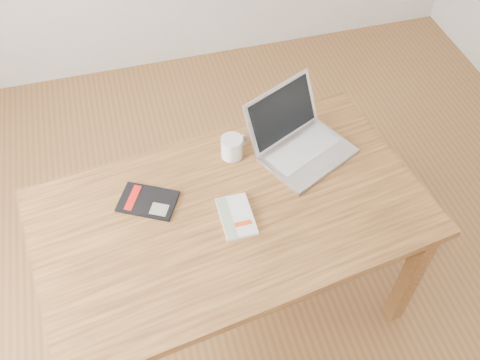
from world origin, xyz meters
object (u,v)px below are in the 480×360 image
object	(u,v)px
desk	(232,224)
black_guidebook	(148,201)
coffee_mug	(232,147)
laptop	(299,140)
white_guidebook	(236,217)

from	to	relation	value
desk	black_guidebook	size ratio (longest dim) A/B	6.12
black_guidebook	coffee_mug	size ratio (longest dim) A/B	2.13
laptop	coffee_mug	bearing A→B (deg)	147.01
white_guidebook	laptop	bearing A→B (deg)	39.71
black_guidebook	coffee_mug	xyz separation A→B (m)	(0.38, 0.15, 0.04)
black_guidebook	laptop	bearing A→B (deg)	-51.77
black_guidebook	desk	bearing A→B (deg)	-84.56
desk	coffee_mug	size ratio (longest dim) A/B	13.02
white_guidebook	laptop	xyz separation A→B (m)	(0.35, 0.28, 0.04)
black_guidebook	coffee_mug	world-z (taller)	coffee_mug
desk	black_guidebook	bearing A→B (deg)	149.29
white_guidebook	black_guidebook	distance (m)	0.35
desk	laptop	world-z (taller)	laptop
desk	coffee_mug	world-z (taller)	coffee_mug
white_guidebook	coffee_mug	xyz separation A→B (m)	(0.07, 0.32, 0.04)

